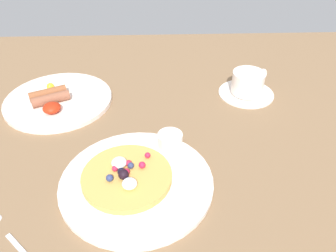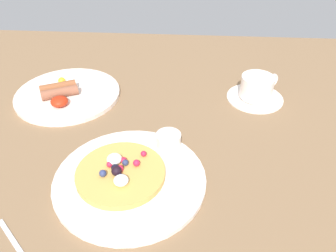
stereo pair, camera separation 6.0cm
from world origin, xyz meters
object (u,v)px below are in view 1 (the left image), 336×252
at_px(pancake_plate, 137,182).
at_px(teaspoon, 4,230).
at_px(coffee_cup, 248,82).
at_px(coffee_saucer, 246,93).
at_px(breakfast_plate, 59,100).
at_px(syrup_ramekin, 170,140).

bearing_deg(pancake_plate, teaspoon, -155.67).
distance_m(pancake_plate, teaspoon, 0.24).
xyz_separation_m(pancake_plate, coffee_cup, (0.29, 0.32, 0.03)).
bearing_deg(coffee_saucer, breakfast_plate, -177.52).
height_order(syrup_ramekin, breakfast_plate, syrup_ramekin).
distance_m(pancake_plate, coffee_saucer, 0.43).
relative_size(syrup_ramekin, coffee_saucer, 0.36).
relative_size(pancake_plate, coffee_saucer, 2.00).
distance_m(breakfast_plate, coffee_saucer, 0.50).
height_order(pancake_plate, syrup_ramekin, syrup_ramekin).
height_order(breakfast_plate, coffee_saucer, breakfast_plate).
bearing_deg(coffee_saucer, syrup_ramekin, -134.31).
height_order(pancake_plate, coffee_cup, coffee_cup).
xyz_separation_m(breakfast_plate, coffee_saucer, (0.50, 0.02, -0.00)).
height_order(breakfast_plate, teaspoon, breakfast_plate).
xyz_separation_m(breakfast_plate, coffee_cup, (0.50, 0.02, 0.03)).
distance_m(coffee_cup, teaspoon, 0.66).
bearing_deg(syrup_ramekin, coffee_saucer, 45.69).
relative_size(pancake_plate, teaspoon, 2.36).
distance_m(coffee_saucer, teaspoon, 0.65).
height_order(syrup_ramekin, teaspoon, syrup_ramekin).
bearing_deg(pancake_plate, coffee_cup, 48.33).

